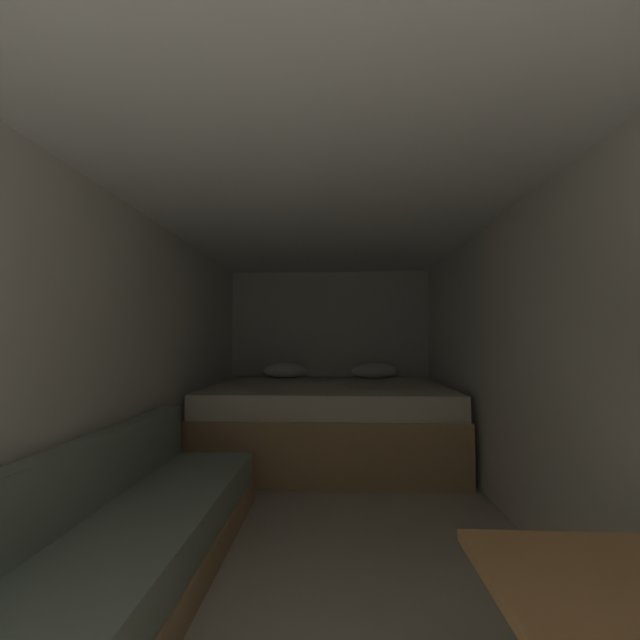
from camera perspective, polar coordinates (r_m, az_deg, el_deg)
ground_plane at (r=2.70m, az=0.22°, el=-29.19°), size 7.46×7.46×0.00m
wall_back at (r=5.18m, az=1.37°, el=-4.68°), size 2.58×0.05×2.07m
wall_left at (r=2.78m, az=-27.03°, el=-5.91°), size 0.05×5.46×2.07m
wall_right at (r=2.69m, az=28.38°, el=-5.99°), size 0.05×5.46×2.07m
ceiling_slab at (r=2.58m, az=0.21°, el=17.46°), size 2.58×5.46×0.05m
bed at (r=4.30m, az=1.14°, el=-13.85°), size 2.36×1.79×0.93m
sofa_left at (r=2.14m, az=-30.38°, el=-29.49°), size 0.69×2.99×0.70m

